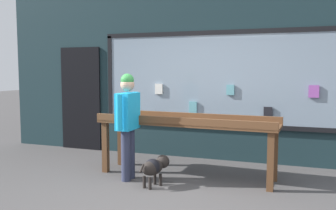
# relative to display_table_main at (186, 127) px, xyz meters

# --- Properties ---
(ground_plane) EXTENTS (40.00, 40.00, 0.00)m
(ground_plane) POSITION_rel_display_table_main_xyz_m (0.00, -1.08, -0.77)
(ground_plane) COLOR #474444
(shopfront_facade) EXTENTS (8.52, 0.29, 3.66)m
(shopfront_facade) POSITION_rel_display_table_main_xyz_m (0.02, 1.31, 1.03)
(shopfront_facade) COLOR #192D33
(shopfront_facade) RESTS_ON ground_plane
(display_table_main) EXTENTS (2.80, 0.75, 0.95)m
(display_table_main) POSITION_rel_display_table_main_xyz_m (0.00, 0.00, 0.00)
(display_table_main) COLOR brown
(display_table_main) RESTS_ON ground_plane
(person_browsing) EXTENTS (0.22, 0.64, 1.59)m
(person_browsing) POSITION_rel_display_table_main_xyz_m (-0.77, -0.46, 0.14)
(person_browsing) COLOR #2D334C
(person_browsing) RESTS_ON ground_plane
(small_dog) EXTENTS (0.34, 0.56, 0.42)m
(small_dog) POSITION_rel_display_table_main_xyz_m (-0.27, -0.63, -0.49)
(small_dog) COLOR black
(small_dog) RESTS_ON ground_plane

